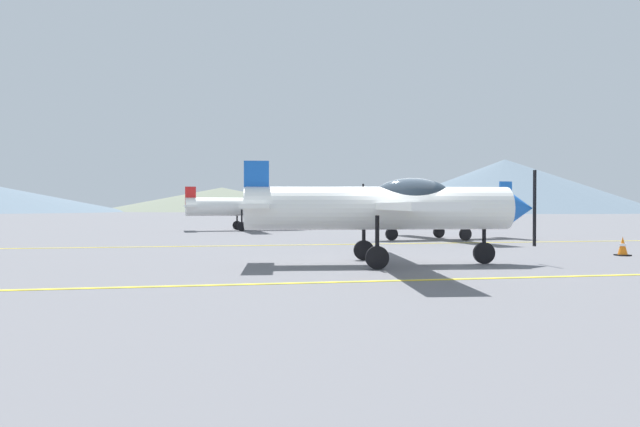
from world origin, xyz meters
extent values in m
plane|color=slate|center=(0.00, 0.00, 0.00)|extent=(400.00, 400.00, 0.00)
cube|color=yellow|center=(0.00, -3.31, 0.01)|extent=(80.00, 0.16, 0.01)
cube|color=yellow|center=(0.00, 7.36, 0.01)|extent=(80.00, 0.16, 0.01)
cylinder|color=white|center=(-0.49, -0.16, 1.48)|extent=(7.03, 1.88, 1.12)
cone|color=blue|center=(3.32, -0.58, 1.48)|extent=(0.82, 1.03, 0.95)
cube|color=black|center=(3.73, -0.63, 1.48)|extent=(0.05, 0.13, 2.04)
ellipsoid|color=#1E2833|center=(0.43, -0.26, 1.82)|extent=(2.13, 1.14, 0.92)
cube|color=white|center=(-0.08, -0.20, 1.53)|extent=(2.11, 9.06, 0.16)
cube|color=white|center=(-3.63, 0.19, 1.53)|extent=(1.00, 2.72, 0.10)
cube|color=blue|center=(-3.63, 0.19, 2.09)|extent=(0.65, 0.19, 1.23)
cylinder|color=black|center=(2.36, -0.48, 0.80)|extent=(0.10, 0.10, 1.03)
cylinder|color=black|center=(2.36, -0.48, 0.29)|extent=(0.58, 0.19, 0.57)
cylinder|color=black|center=(-0.81, -1.25, 0.80)|extent=(0.10, 0.10, 1.03)
cylinder|color=black|center=(-0.81, -1.25, 0.29)|extent=(0.58, 0.19, 0.57)
cylinder|color=black|center=(-0.56, 0.98, 0.80)|extent=(0.10, 0.10, 1.03)
cylinder|color=black|center=(-0.56, 0.98, 0.29)|extent=(0.58, 0.19, 0.57)
cylinder|color=silver|center=(5.78, 9.95, 1.48)|extent=(7.03, 2.14, 1.12)
cone|color=blue|center=(2.00, 9.39, 1.48)|extent=(0.85, 1.05, 0.95)
cube|color=black|center=(1.59, 9.33, 1.48)|extent=(0.06, 0.13, 2.04)
ellipsoid|color=#1E2833|center=(4.87, 9.82, 1.82)|extent=(2.16, 1.21, 0.92)
cube|color=silver|center=(5.38, 9.89, 1.53)|extent=(2.44, 9.05, 0.16)
cube|color=silver|center=(8.91, 10.42, 1.53)|extent=(1.10, 2.73, 0.10)
cube|color=blue|center=(8.91, 10.42, 2.09)|extent=(0.65, 0.22, 1.23)
cylinder|color=black|center=(2.96, 9.53, 0.80)|extent=(0.10, 0.10, 1.03)
cylinder|color=black|center=(2.96, 9.53, 0.29)|extent=(0.58, 0.21, 0.57)
cylinder|color=black|center=(5.82, 11.10, 0.80)|extent=(0.10, 0.10, 1.03)
cylinder|color=black|center=(5.82, 11.10, 0.29)|extent=(0.58, 0.21, 0.57)
cylinder|color=black|center=(6.15, 8.87, 0.80)|extent=(0.10, 0.10, 1.03)
cylinder|color=black|center=(6.15, 8.87, 0.29)|extent=(0.58, 0.21, 0.57)
cylinder|color=white|center=(-3.18, 20.78, 1.48)|extent=(7.02, 1.78, 1.12)
cone|color=red|center=(0.63, 21.14, 1.48)|extent=(0.80, 1.02, 0.95)
cube|color=black|center=(1.04, 21.18, 1.48)|extent=(0.05, 0.13, 2.04)
ellipsoid|color=#1E2833|center=(-2.27, 20.87, 1.82)|extent=(2.12, 1.11, 0.92)
cube|color=white|center=(-2.78, 20.82, 1.53)|extent=(1.98, 9.05, 0.16)
cube|color=white|center=(-6.33, 20.48, 1.53)|extent=(0.97, 2.71, 0.10)
cube|color=red|center=(-6.33, 20.48, 2.09)|extent=(0.65, 0.18, 1.23)
cylinder|color=black|center=(-0.34, 21.05, 0.80)|extent=(0.10, 0.10, 1.03)
cylinder|color=black|center=(-0.34, 21.05, 0.29)|extent=(0.58, 0.18, 0.57)
cylinder|color=black|center=(-3.28, 19.64, 0.80)|extent=(0.10, 0.10, 1.03)
cylinder|color=black|center=(-3.28, 19.64, 0.29)|extent=(0.58, 0.18, 0.57)
cylinder|color=black|center=(-3.49, 21.88, 0.80)|extent=(0.10, 0.10, 1.03)
cylinder|color=black|center=(-3.49, 21.88, 0.29)|extent=(0.58, 0.18, 0.57)
cube|color=black|center=(7.68, 0.98, 0.02)|extent=(0.36, 0.36, 0.04)
cone|color=orange|center=(7.68, 0.98, 0.32)|extent=(0.29, 0.29, 0.55)
cylinder|color=white|center=(7.68, 0.98, 0.34)|extent=(0.20, 0.20, 0.08)
cone|color=slate|center=(-4.05, 152.89, 3.45)|extent=(70.38, 70.38, 6.90)
cone|color=slate|center=(64.35, 112.49, 6.46)|extent=(69.11, 69.11, 12.92)
camera|label=1|loc=(-4.56, -14.28, 1.55)|focal=31.30mm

